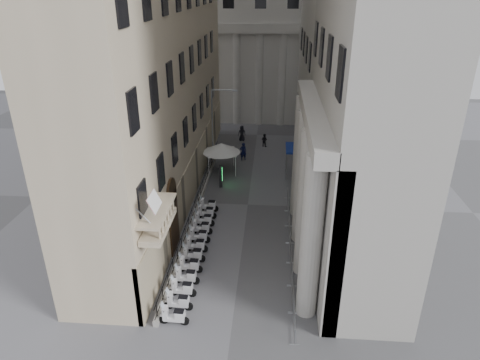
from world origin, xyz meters
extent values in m
cube|color=#A2A099|center=(0.00, 48.00, 15.00)|extent=(22.00, 10.00, 30.00)
cylinder|color=silver|center=(-4.24, 24.77, 1.05)|extent=(0.06, 0.06, 2.10)
cylinder|color=silver|center=(-1.57, 24.77, 1.05)|extent=(0.06, 0.06, 2.10)
cylinder|color=silver|center=(-4.24, 27.44, 1.05)|extent=(0.06, 0.06, 2.10)
cylinder|color=silver|center=(-1.57, 27.44, 1.05)|extent=(0.06, 0.06, 2.10)
cube|color=silver|center=(-2.90, 26.10, 2.15)|extent=(2.87, 2.87, 0.11)
cone|color=silver|center=(-2.90, 26.10, 2.63)|extent=(3.82, 3.82, 0.96)
cylinder|color=gray|center=(-4.20, 27.70, 4.08)|extent=(0.16, 0.16, 8.16)
cylinder|color=gray|center=(-2.98, 27.77, 8.16)|extent=(2.45, 0.26, 0.12)
cube|color=gray|center=(-1.86, 27.84, 8.11)|extent=(0.52, 0.25, 0.15)
cube|color=black|center=(-2.84, 22.93, 0.98)|extent=(0.39, 0.95, 1.96)
cube|color=#19E54C|center=(-2.69, 22.95, 1.20)|extent=(0.12, 0.71, 1.09)
imported|color=black|center=(-1.16, 29.64, 1.00)|extent=(0.84, 0.68, 2.00)
imported|color=black|center=(1.03, 34.17, 0.78)|extent=(0.95, 0.87, 1.57)
imported|color=black|center=(-1.78, 36.00, 0.96)|extent=(1.07, 0.84, 1.92)
camera|label=1|loc=(1.92, -14.06, 17.73)|focal=32.00mm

